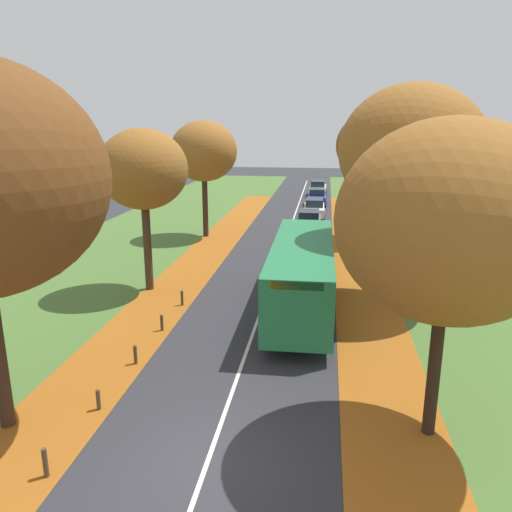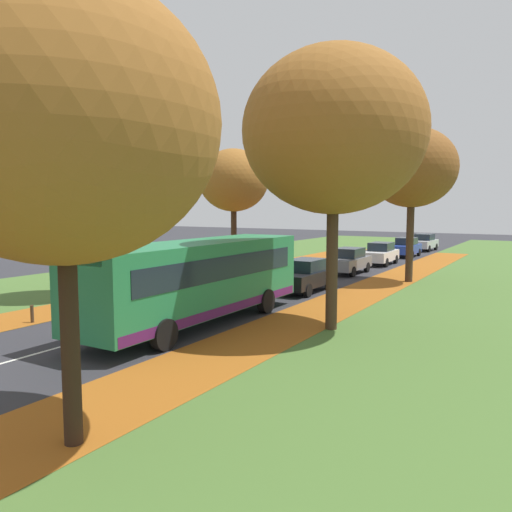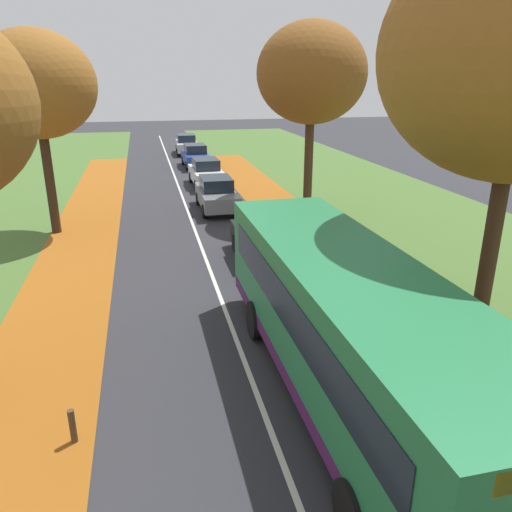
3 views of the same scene
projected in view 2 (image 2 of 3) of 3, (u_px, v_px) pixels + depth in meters
grass_verge_left at (155, 273)px, 31.84m from camera, size 12.00×90.00×0.01m
leaf_litter_left at (141, 293)px, 24.36m from camera, size 2.80×60.00×0.00m
grass_verge_right at (463, 301)px, 22.35m from camera, size 12.00×90.00×0.01m
leaf_litter_right at (313, 314)px, 19.62m from camera, size 2.80×60.00×0.00m
road_centre_line at (282, 285)px, 27.10m from camera, size 0.12×80.00×0.01m
tree_left_near at (91, 173)px, 22.83m from camera, size 4.12×4.12×7.65m
tree_left_mid at (234, 181)px, 32.83m from camera, size 4.57×4.57×8.02m
tree_right_nearest at (62, 123)px, 8.36m from camera, size 5.37×5.37×8.05m
tree_right_near at (334, 132)px, 16.62m from camera, size 6.16×6.16×9.50m
tree_right_mid at (412, 168)px, 27.52m from camera, size 4.91×4.91×8.59m
bollard_fourth at (32, 314)px, 18.16m from camera, size 0.12×0.12×0.65m
bollard_fifth at (93, 301)px, 20.54m from camera, size 0.12×0.12×0.68m
bus at (198, 277)px, 17.86m from camera, size 2.74×10.42×2.98m
car_black_lead at (305, 275)px, 24.81m from camera, size 1.79×4.20×1.62m
car_grey_following at (348, 261)px, 31.51m from camera, size 1.79×4.20×1.62m
car_white_third_in_line at (380, 254)px, 36.38m from camera, size 1.85×4.24×1.62m
car_blue_fourth_in_line at (406, 247)px, 42.12m from camera, size 1.85×4.23×1.62m
car_silver_trailing at (424, 242)px, 47.88m from camera, size 1.92×4.27×1.62m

